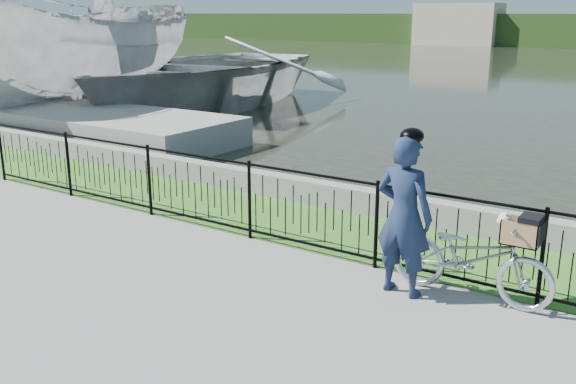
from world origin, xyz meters
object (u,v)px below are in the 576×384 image
Objects in this scene: cyclist at (404,214)px; boat_near at (79,51)px; dock at (69,121)px; bicycle_rig at (472,256)px; boat_far at (195,71)px.

boat_near is at bearing 154.66° from cyclist.
dock is 12.96m from bicycle_rig.
bicycle_rig is at bearing -18.44° from dock.
bicycle_rig reaches higher than dock.
boat_near is 0.81× the size of boat_far.
bicycle_rig is at bearing 23.62° from cyclist.
dock is at bearing -83.53° from boat_far.
boat_near reaches higher than cyclist.
cyclist reaches higher than bicycle_rig.
cyclist is at bearing -39.80° from boat_far.
boat_far is (-0.66, 5.79, 0.85)m from dock.
bicycle_rig is at bearing -37.36° from boat_far.
dock is at bearing 161.56° from bicycle_rig.
cyclist is 15.93m from boat_far.
boat_near is (-13.38, 6.34, 1.07)m from cyclist.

